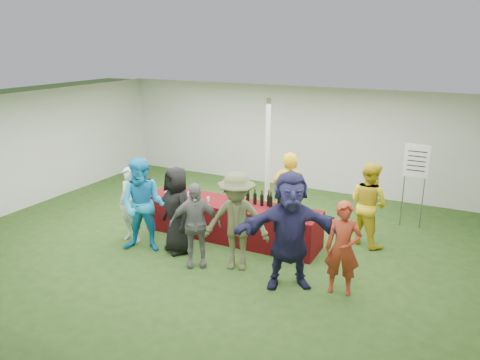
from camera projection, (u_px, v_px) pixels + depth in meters
The scene contains 18 objects.
ground at pixel (220, 239), 9.39m from camera, with size 60.00×60.00×0.00m, color #284719.
tent at pixel (268, 163), 9.80m from camera, with size 10.00×10.00×10.00m.
serving_table at pixel (231, 221), 9.33m from camera, with size 3.60×0.80×0.75m, color #5C0D0E.
wine_bottles at pixel (264, 200), 9.04m from camera, with size 0.74×0.11×0.32m.
wine_glasses at pixel (183, 194), 9.38m from camera, with size 1.13×0.14×0.16m.
water_bottle at pixel (231, 196), 9.28m from camera, with size 0.07×0.07×0.23m.
bar_towel at pixel (307, 214), 8.58m from camera, with size 0.25×0.18×0.03m, color white.
dump_bucket at pixel (302, 215), 8.34m from camera, with size 0.25×0.25×0.18m, color slate.
wine_list_sign at pixel (416, 167), 9.64m from camera, with size 0.50×0.03×1.80m.
staff_pourer at pixel (289, 195), 9.25m from camera, with size 0.64×0.42×1.76m, color gold.
staff_back at pixel (368, 204), 8.95m from camera, with size 0.80×0.62×1.65m, color gold.
customer_0 at pixel (131, 205), 9.12m from camera, with size 0.55×0.36×1.51m, color silver.
customer_1 at pixel (143, 205), 8.66m from camera, with size 0.87×0.68×1.79m, color #1793D1.
customer_2 at pixel (177, 210), 8.63m from camera, with size 0.80×0.52×1.65m, color black.
customer_3 at pixel (195, 225), 8.11m from camera, with size 0.89×0.37×1.52m, color slate.
customer_4 at pixel (237, 221), 7.96m from camera, with size 1.13×0.65×1.75m, color #4E5331.
customer_5 at pixel (290, 230), 7.36m from camera, with size 1.79×0.57×1.93m, color #1D1C40.
customer_6 at pixel (343, 248), 7.21m from camera, with size 0.55×0.36×1.51m, color maroon.
Camera 1 is at (4.28, -7.52, 3.85)m, focal length 35.00 mm.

